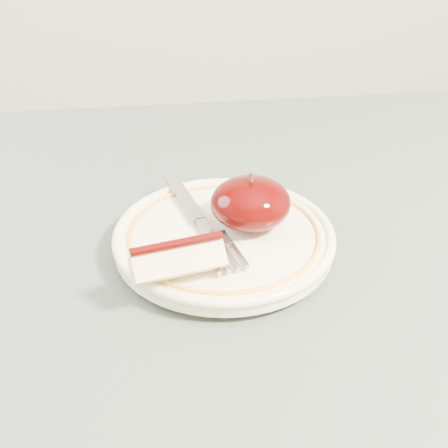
{
  "coord_description": "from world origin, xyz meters",
  "views": [
    {
      "loc": [
        -0.01,
        -0.33,
        1.07
      ],
      "look_at": [
        0.04,
        0.11,
        0.78
      ],
      "focal_mm": 50.0,
      "sensor_mm": 36.0,
      "label": 1
    }
  ],
  "objects": [
    {
      "name": "fork",
      "position": [
        0.02,
        0.12,
        0.77
      ],
      "size": [
        0.06,
        0.16,
        0.0
      ],
      "rotation": [
        0.0,
        0.0,
        1.83
      ],
      "color": "gray",
      "rests_on": "plate"
    },
    {
      "name": "plate",
      "position": [
        0.04,
        0.11,
        0.76
      ],
      "size": [
        0.19,
        0.19,
        0.02
      ],
      "color": "#F0E3CA",
      "rests_on": "table"
    },
    {
      "name": "apple_half",
      "position": [
        0.07,
        0.12,
        0.79
      ],
      "size": [
        0.07,
        0.07,
        0.05
      ],
      "color": "black",
      "rests_on": "plate"
    },
    {
      "name": "table",
      "position": [
        0.0,
        0.0,
        0.66
      ],
      "size": [
        0.9,
        0.9,
        0.75
      ],
      "color": "brown",
      "rests_on": "ground"
    },
    {
      "name": "apple_wedge",
      "position": [
        -0.0,
        0.05,
        0.78
      ],
      "size": [
        0.08,
        0.05,
        0.03
      ],
      "rotation": [
        0.0,
        0.0,
        0.22
      ],
      "color": "beige",
      "rests_on": "plate"
    }
  ]
}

